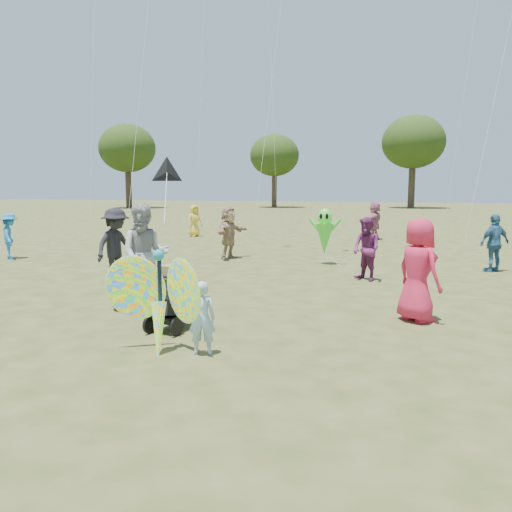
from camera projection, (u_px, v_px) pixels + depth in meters
The scene contains 17 objects.
ground at pixel (239, 337), 7.91m from camera, with size 160.00×160.00×0.00m, color #51592B.
child_girl at pixel (202, 318), 7.03m from camera, with size 0.39×0.25×1.06m, color #96C1D4.
adult_man at pixel (145, 255), 10.05m from camera, with size 0.99×0.77×2.04m, color #999A9E.
grey_bag at pixel (126, 305), 9.69m from camera, with size 0.55×0.45×0.18m, color slate.
crowd_a at pixel (418, 270), 8.77m from camera, with size 0.90×0.58×1.83m, color #CF2144.
crowd_b at pixel (116, 245), 12.46m from camera, with size 1.20×0.69×1.86m, color black.
crowd_c at pixel (494, 243), 14.04m from camera, with size 0.96×0.40×1.63m, color #305F85.
crowd_d at pixel (229, 233), 16.62m from camera, with size 1.63×0.52×1.75m, color tan.
crowd_e at pixel (366, 249), 12.67m from camera, with size 0.79×0.61×1.62m, color #692357.
crowd_g at pixel (195, 221), 24.32m from camera, with size 0.75×0.49×1.54m, color gold.
crowd_i at pixel (10, 236), 16.62m from camera, with size 0.99×0.57×1.53m, color #1F6CAC.
crowd_j at pixel (374, 221), 22.65m from camera, with size 1.63×0.52×1.75m, color #AB617E.
jogging_stroller at pixel (174, 293), 8.34m from camera, with size 0.63×1.10×1.09m.
butterfly_kite at pixel (159, 302), 7.13m from camera, with size 1.74×0.75×1.69m.
delta_kite_rig at pixel (167, 173), 12.00m from camera, with size 1.44×2.36×1.49m.
alien_kite at pixel (325, 233), 15.36m from camera, with size 1.12×0.69×1.74m.
tree_line at pixel (430, 141), 48.34m from camera, with size 91.78×33.60×10.79m.
Camera 1 is at (2.59, -7.22, 2.35)m, focal length 35.00 mm.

